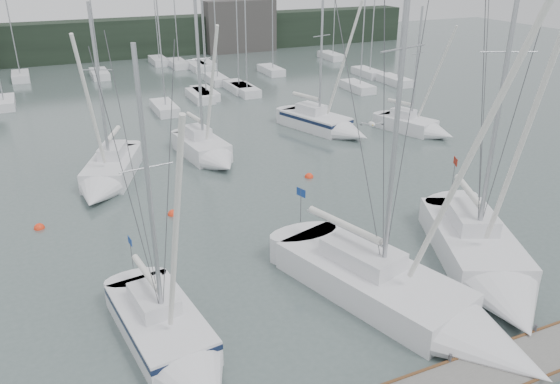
{
  "coord_description": "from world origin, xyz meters",
  "views": [
    {
      "loc": [
        -9.43,
        -15.21,
        13.47
      ],
      "look_at": [
        -0.4,
        5.0,
        3.59
      ],
      "focal_mm": 35.0,
      "sensor_mm": 36.0,
      "label": 1
    }
  ],
  "objects_px": {
    "buoy_c": "(39,228)",
    "sailboat_near_left": "(175,346)",
    "buoy_a": "(173,215)",
    "sailboat_near_center": "(423,309)",
    "sailboat_mid_b": "(106,178)",
    "sailboat_mid_e": "(420,128)",
    "sailboat_mid_c": "(209,153)",
    "sailboat_mid_d": "(329,125)",
    "buoy_b": "(309,177)",
    "sailboat_near_right": "(488,267)"
  },
  "relations": [
    {
      "from": "buoy_c",
      "to": "sailboat_near_left",
      "type": "bearing_deg",
      "value": -72.19
    },
    {
      "from": "buoy_a",
      "to": "buoy_c",
      "type": "xyz_separation_m",
      "value": [
        -6.83,
        1.26,
        0.0
      ]
    },
    {
      "from": "sailboat_near_center",
      "to": "sailboat_mid_b",
      "type": "bearing_deg",
      "value": 99.35
    },
    {
      "from": "sailboat_mid_e",
      "to": "sailboat_mid_c",
      "type": "bearing_deg",
      "value": 156.28
    },
    {
      "from": "buoy_a",
      "to": "sailboat_mid_c",
      "type": "bearing_deg",
      "value": 58.8
    },
    {
      "from": "sailboat_mid_d",
      "to": "sailboat_mid_e",
      "type": "bearing_deg",
      "value": -46.09
    },
    {
      "from": "sailboat_near_left",
      "to": "sailboat_mid_c",
      "type": "height_order",
      "value": "sailboat_near_left"
    },
    {
      "from": "sailboat_mid_b",
      "to": "sailboat_mid_d",
      "type": "xyz_separation_m",
      "value": [
        17.8,
        3.95,
        0.03
      ]
    },
    {
      "from": "buoy_b",
      "to": "sailboat_mid_e",
      "type": "bearing_deg",
      "value": 20.25
    },
    {
      "from": "sailboat_mid_b",
      "to": "sailboat_near_center",
      "type": "bearing_deg",
      "value": -41.54
    },
    {
      "from": "sailboat_near_center",
      "to": "sailboat_mid_e",
      "type": "relative_size",
      "value": 1.7
    },
    {
      "from": "sailboat_near_right",
      "to": "sailboat_mid_e",
      "type": "bearing_deg",
      "value": 84.68
    },
    {
      "from": "sailboat_near_left",
      "to": "sailboat_mid_b",
      "type": "bearing_deg",
      "value": 82.79
    },
    {
      "from": "sailboat_mid_c",
      "to": "buoy_c",
      "type": "xyz_separation_m",
      "value": [
        -11.21,
        -5.97,
        -0.6
      ]
    },
    {
      "from": "sailboat_near_right",
      "to": "buoy_b",
      "type": "distance_m",
      "value": 14.0
    },
    {
      "from": "sailboat_mid_b",
      "to": "buoy_a",
      "type": "distance_m",
      "value": 6.22
    },
    {
      "from": "buoy_b",
      "to": "buoy_a",
      "type": "bearing_deg",
      "value": -169.34
    },
    {
      "from": "sailboat_near_right",
      "to": "buoy_a",
      "type": "distance_m",
      "value": 16.5
    },
    {
      "from": "sailboat_near_center",
      "to": "buoy_a",
      "type": "height_order",
      "value": "sailboat_near_center"
    },
    {
      "from": "buoy_c",
      "to": "sailboat_near_center",
      "type": "bearing_deg",
      "value": -47.34
    },
    {
      "from": "buoy_c",
      "to": "sailboat_mid_d",
      "type": "bearing_deg",
      "value": 20.63
    },
    {
      "from": "sailboat_near_left",
      "to": "sailboat_mid_d",
      "type": "bearing_deg",
      "value": 42.48
    },
    {
      "from": "sailboat_near_right",
      "to": "sailboat_mid_d",
      "type": "height_order",
      "value": "sailboat_near_right"
    },
    {
      "from": "sailboat_near_center",
      "to": "sailboat_mid_e",
      "type": "height_order",
      "value": "sailboat_near_center"
    },
    {
      "from": "sailboat_mid_b",
      "to": "sailboat_mid_e",
      "type": "relative_size",
      "value": 1.12
    },
    {
      "from": "sailboat_near_center",
      "to": "buoy_b",
      "type": "relative_size",
      "value": 31.53
    },
    {
      "from": "sailboat_near_center",
      "to": "sailboat_mid_d",
      "type": "relative_size",
      "value": 1.41
    },
    {
      "from": "sailboat_near_left",
      "to": "sailboat_near_center",
      "type": "distance_m",
      "value": 9.58
    },
    {
      "from": "buoy_b",
      "to": "sailboat_mid_d",
      "type": "bearing_deg",
      "value": 53.67
    },
    {
      "from": "sailboat_mid_c",
      "to": "buoy_c",
      "type": "bearing_deg",
      "value": -158.97
    },
    {
      "from": "sailboat_near_left",
      "to": "sailboat_near_right",
      "type": "bearing_deg",
      "value": -9.73
    },
    {
      "from": "sailboat_mid_e",
      "to": "buoy_a",
      "type": "bearing_deg",
      "value": 175.79
    },
    {
      "from": "sailboat_near_left",
      "to": "sailboat_mid_d",
      "type": "distance_m",
      "value": 27.52
    },
    {
      "from": "sailboat_near_left",
      "to": "sailboat_mid_b",
      "type": "distance_m",
      "value": 17.06
    },
    {
      "from": "sailboat_mid_c",
      "to": "buoy_b",
      "type": "height_order",
      "value": "sailboat_mid_c"
    },
    {
      "from": "sailboat_near_left",
      "to": "buoy_c",
      "type": "xyz_separation_m",
      "value": [
        -4.1,
        12.77,
        -0.53
      ]
    },
    {
      "from": "buoy_c",
      "to": "sailboat_mid_e",
      "type": "bearing_deg",
      "value": 9.96
    },
    {
      "from": "sailboat_near_right",
      "to": "sailboat_mid_b",
      "type": "bearing_deg",
      "value": 152.29
    },
    {
      "from": "sailboat_near_left",
      "to": "sailboat_mid_e",
      "type": "distance_m",
      "value": 30.03
    },
    {
      "from": "sailboat_near_left",
      "to": "buoy_c",
      "type": "relative_size",
      "value": 21.43
    },
    {
      "from": "sailboat_near_center",
      "to": "buoy_c",
      "type": "bearing_deg",
      "value": 115.58
    },
    {
      "from": "sailboat_near_right",
      "to": "sailboat_mid_c",
      "type": "xyz_separation_m",
      "value": [
        -6.81,
        19.34,
        -0.02
      ]
    },
    {
      "from": "sailboat_near_left",
      "to": "buoy_a",
      "type": "xyz_separation_m",
      "value": [
        2.73,
        11.51,
        -0.53
      ]
    },
    {
      "from": "sailboat_near_right",
      "to": "buoy_b",
      "type": "height_order",
      "value": "sailboat_near_right"
    },
    {
      "from": "sailboat_mid_d",
      "to": "buoy_c",
      "type": "xyz_separation_m",
      "value": [
        -21.88,
        -8.24,
        -0.61
      ]
    },
    {
      "from": "sailboat_near_center",
      "to": "buoy_a",
      "type": "relative_size",
      "value": 30.81
    },
    {
      "from": "sailboat_near_center",
      "to": "sailboat_mid_e",
      "type": "distance_m",
      "value": 24.59
    },
    {
      "from": "buoy_c",
      "to": "buoy_a",
      "type": "bearing_deg",
      "value": -10.48
    },
    {
      "from": "sailboat_near_right",
      "to": "buoy_c",
      "type": "height_order",
      "value": "sailboat_near_right"
    },
    {
      "from": "sailboat_near_left",
      "to": "sailboat_mid_d",
      "type": "relative_size",
      "value": 0.95
    }
  ]
}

